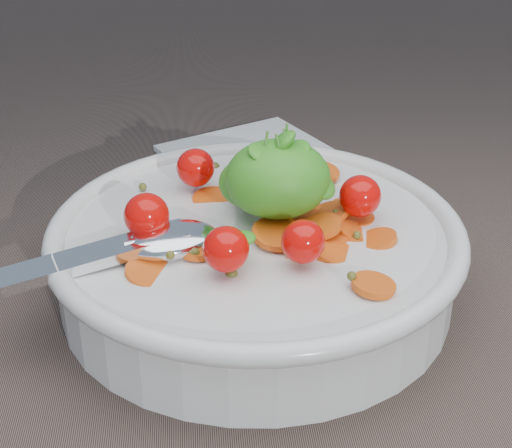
{
  "coord_description": "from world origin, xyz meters",
  "views": [
    {
      "loc": [
        -0.04,
        -0.48,
        0.31
      ],
      "look_at": [
        -0.0,
        -0.02,
        0.06
      ],
      "focal_mm": 55.0,
      "sensor_mm": 36.0,
      "label": 1
    }
  ],
  "objects": [
    {
      "name": "bowl",
      "position": [
        -0.0,
        -0.02,
        0.03
      ],
      "size": [
        0.3,
        0.28,
        0.12
      ],
      "color": "silver",
      "rests_on": "ground"
    },
    {
      "name": "napkin",
      "position": [
        0.01,
        0.21,
        0.0
      ],
      "size": [
        0.19,
        0.18,
        0.01
      ],
      "primitive_type": "cube",
      "rotation": [
        0.0,
        0.0,
        0.47
      ],
      "color": "silver",
      "rests_on": "ground"
    },
    {
      "name": "ground",
      "position": [
        0.0,
        0.0,
        0.0
      ],
      "size": [
        6.0,
        6.0,
        0.0
      ],
      "primitive_type": "plane",
      "color": "brown",
      "rests_on": "ground"
    }
  ]
}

